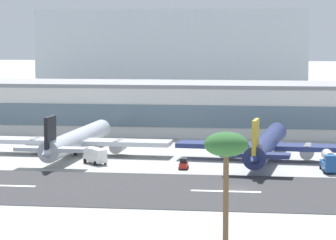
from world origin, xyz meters
The scene contains 12 objects.
ground_plane centered at (0.00, 0.00, 0.00)m, with size 1400.00×1400.00×0.00m, color #9E9E99.
runway_strip centered at (0.00, -3.39, 0.04)m, with size 800.00×33.03×0.08m, color #2D2D30.
runway_centreline_dash_3 centered at (-41.45, -3.39, 0.09)m, with size 12.00×1.20×0.01m, color white.
runway_centreline_dash_4 centered at (-1.88, -3.39, 0.09)m, with size 12.00×1.20×0.01m, color white.
terminal_building centered at (-15.29, 82.41, 6.86)m, with size 153.60×26.49×13.71m.
distant_hotel_block centered at (-34.59, 180.15, 17.86)m, with size 100.57×38.21×35.72m, color #A8B2BC.
airliner_black_tail_gate_1 centered at (-37.99, 35.66, 3.32)m, with size 42.44×49.96×10.42m.
airliner_gold_tail_gate_2 centered at (4.00, 32.76, 3.42)m, with size 38.77×51.35×10.72m.
service_fuel_truck_0 centered at (16.57, 20.89, 2.03)m, with size 3.48×8.70×3.95m.
service_box_truck_1 centered at (-30.96, 24.18, 1.79)m, with size 5.87×6.01×3.25m.
service_baggage_tug_2 centered at (-11.98, 19.98, 1.05)m, with size 1.99×3.26×2.20m.
palm_tree_1 centered at (1.07, -45.21, 13.15)m, with size 5.38×5.38×15.10m.
Camera 1 is at (8.21, -146.77, 26.85)m, focal length 91.22 mm.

